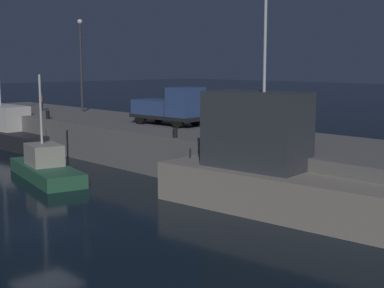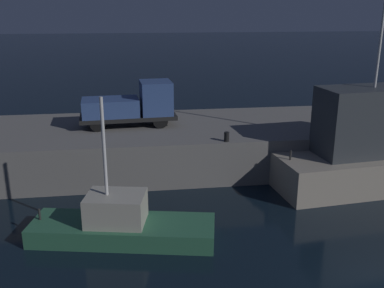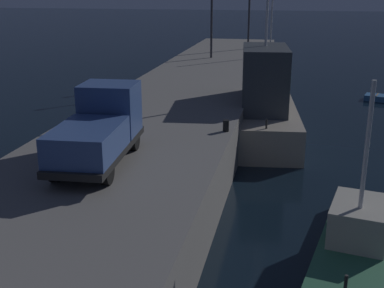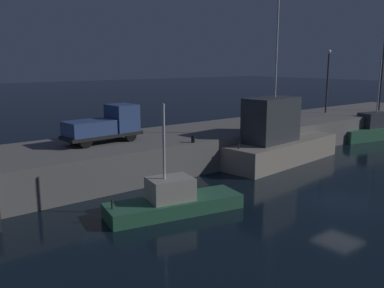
# 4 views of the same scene
# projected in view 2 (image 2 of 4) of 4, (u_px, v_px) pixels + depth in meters

# --- Properties ---
(pier_quay) EXTENTS (73.30, 8.22, 2.52)m
(pier_quay) POSITION_uv_depth(u_px,v_px,m) (263.00, 141.00, 28.19)
(pier_quay) COLOR slate
(pier_quay) RESTS_ON ground
(fishing_trawler_red) EXTENTS (12.37, 5.11, 13.59)m
(fishing_trawler_red) POSITION_uv_depth(u_px,v_px,m) (375.00, 153.00, 24.02)
(fishing_trawler_red) COLOR gray
(fishing_trawler_red) RESTS_ON ground
(fishing_boat_white) EXTENTS (8.03, 3.79, 6.14)m
(fishing_boat_white) POSITION_uv_depth(u_px,v_px,m) (121.00, 224.00, 18.62)
(fishing_boat_white) COLOR #2D6647
(fishing_boat_white) RESTS_ON ground
(utility_truck) EXTENTS (5.85, 2.48, 2.68)m
(utility_truck) POSITION_uv_depth(u_px,v_px,m) (133.00, 105.00, 26.59)
(utility_truck) COLOR black
(utility_truck) RESTS_ON pier_quay
(bollard_central) EXTENTS (0.28, 0.28, 0.52)m
(bollard_central) POSITION_uv_depth(u_px,v_px,m) (227.00, 137.00, 23.74)
(bollard_central) COLOR black
(bollard_central) RESTS_ON pier_quay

